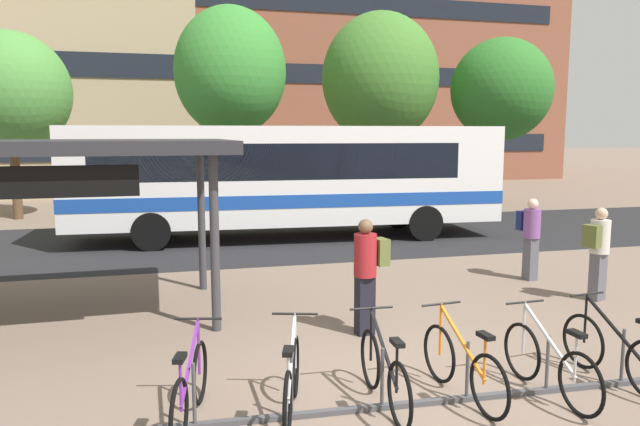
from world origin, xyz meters
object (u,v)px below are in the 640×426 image
at_px(street_tree_1, 380,79).
at_px(street_tree_3, 230,72).
at_px(transit_shelter, 14,152).
at_px(street_tree_0, 10,92).
at_px(parked_bicycle_black_2, 384,373).
at_px(street_tree_2, 501,90).
at_px(parked_bicycle_orange_3, 463,366).
at_px(commuter_olive_pack_2, 598,247).
at_px(parked_bicycle_silver_4, 549,364).
at_px(parked_bicycle_silver_1, 292,382).
at_px(city_bus, 290,177).
at_px(parked_bicycle_purple_0, 190,389).
at_px(commuter_olive_pack_1, 367,268).
at_px(parked_bicycle_black_5, 615,352).
at_px(commuter_navy_pack_0, 530,233).

distance_m(street_tree_1, street_tree_3, 6.05).
xyz_separation_m(transit_shelter, street_tree_0, (-2.86, 12.72, 1.68)).
xyz_separation_m(parked_bicycle_black_2, street_tree_2, (10.84, 15.81, 4.34)).
distance_m(parked_bicycle_orange_3, commuter_olive_pack_2, 5.31).
bearing_deg(parked_bicycle_silver_4, commuter_olive_pack_2, -47.98).
distance_m(parked_bicycle_silver_1, street_tree_2, 20.22).
bearing_deg(city_bus, parked_bicycle_purple_0, -103.76).
xyz_separation_m(parked_bicycle_silver_4, transit_shelter, (-6.45, 4.47, 2.34)).
bearing_deg(street_tree_0, commuter_olive_pack_1, -61.39).
height_order(parked_bicycle_silver_1, street_tree_0, street_tree_0).
height_order(street_tree_1, street_tree_3, street_tree_1).
height_order(parked_bicycle_black_5, transit_shelter, transit_shelter).
bearing_deg(street_tree_3, street_tree_0, 176.82).
bearing_deg(city_bus, transit_shelter, -127.81).
xyz_separation_m(city_bus, commuter_olive_pack_1, (-0.56, -8.46, -0.76)).
distance_m(street_tree_1, street_tree_2, 4.87).
bearing_deg(commuter_navy_pack_0, street_tree_3, -161.07).
height_order(transit_shelter, street_tree_1, street_tree_1).
bearing_deg(street_tree_1, commuter_navy_pack_0, -95.55).
distance_m(parked_bicycle_black_5, commuter_olive_pack_1, 3.43).
relative_size(commuter_olive_pack_2, street_tree_1, 0.22).
bearing_deg(street_tree_0, street_tree_2, -3.63).
relative_size(city_bus, parked_bicycle_black_2, 7.04).
height_order(parked_bicycle_silver_1, parked_bicycle_black_5, same).
xyz_separation_m(city_bus, parked_bicycle_black_2, (-1.16, -10.80, -1.39)).
height_order(parked_bicycle_orange_3, commuter_olive_pack_2, commuter_olive_pack_2).
relative_size(parked_bicycle_silver_4, transit_shelter, 0.26).
bearing_deg(parked_bicycle_black_5, parked_bicycle_silver_4, 91.62).
xyz_separation_m(parked_bicycle_silver_1, commuter_olive_pack_1, (1.63, 2.32, 0.63)).
distance_m(parked_bicycle_purple_0, parked_bicycle_black_2, 2.09).
relative_size(commuter_navy_pack_0, street_tree_3, 0.22).
relative_size(parked_bicycle_black_2, street_tree_2, 0.25).
distance_m(parked_bicycle_orange_3, parked_bicycle_black_5, 1.99).
distance_m(parked_bicycle_purple_0, commuter_olive_pack_1, 3.55).
xyz_separation_m(city_bus, street_tree_2, (9.68, 5.01, 2.95)).
height_order(parked_bicycle_silver_1, parked_bicycle_silver_4, same).
relative_size(city_bus, parked_bicycle_silver_4, 7.04).
bearing_deg(commuter_olive_pack_2, parked_bicycle_black_5, -145.23).
xyz_separation_m(parked_bicycle_black_2, street_tree_3, (0.13, 16.55, 4.86)).
relative_size(parked_bicycle_black_2, commuter_navy_pack_0, 1.02).
distance_m(parked_bicycle_orange_3, street_tree_3, 17.30).
xyz_separation_m(commuter_navy_pack_0, commuter_olive_pack_1, (-4.36, -2.38, 0.04)).
bearing_deg(parked_bicycle_silver_1, parked_bicycle_purple_0, 101.64).
relative_size(street_tree_0, street_tree_1, 0.83).
xyz_separation_m(commuter_navy_pack_0, street_tree_2, (5.88, 11.09, 3.75)).
xyz_separation_m(parked_bicycle_black_2, transit_shelter, (-4.52, 4.25, 2.34)).
bearing_deg(parked_bicycle_silver_4, transit_shelter, 52.44).
bearing_deg(parked_bicycle_silver_1, city_bus, 4.85).
bearing_deg(street_tree_1, commuter_olive_pack_2, -93.84).
distance_m(commuter_navy_pack_0, street_tree_2, 13.10).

